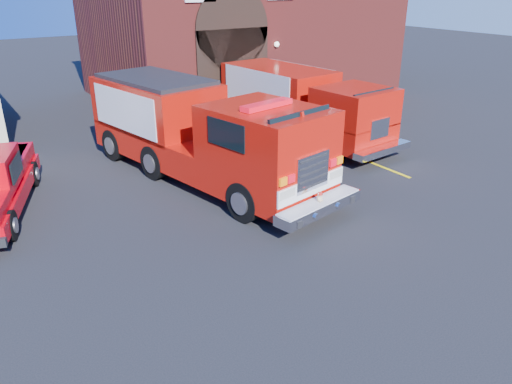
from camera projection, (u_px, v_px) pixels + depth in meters
ground at (231, 222)px, 13.37m from camera, size 100.00×100.00×0.00m
parking_stripe_near at (376, 165)px, 17.42m from camera, size 0.12×3.00×0.01m
parking_stripe_mid at (321, 143)px, 19.72m from camera, size 0.12×3.00×0.01m
parking_stripe_far at (277, 126)px, 22.02m from camera, size 0.12×3.00×0.01m
fire_station at (240, 13)px, 26.95m from camera, size 15.20×10.20×8.45m
fire_engine at (200, 132)px, 15.68m from camera, size 4.44×10.05×2.99m
secondary_truck at (301, 102)px, 19.86m from camera, size 3.23×8.35×2.65m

